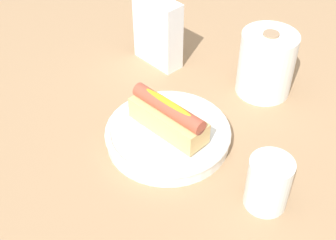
% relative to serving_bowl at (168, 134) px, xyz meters
% --- Properties ---
extents(ground_plane, '(2.40, 2.40, 0.00)m').
position_rel_serving_bowl_xyz_m(ground_plane, '(-0.01, 0.01, -0.02)').
color(ground_plane, '#9E7A56').
extents(serving_bowl, '(0.23, 0.23, 0.03)m').
position_rel_serving_bowl_xyz_m(serving_bowl, '(0.00, 0.00, 0.00)').
color(serving_bowl, white).
rests_on(serving_bowl, ground_plane).
extents(hotdog_front, '(0.15, 0.06, 0.06)m').
position_rel_serving_bowl_xyz_m(hotdog_front, '(0.00, -0.00, 0.04)').
color(hotdog_front, '#DBB270').
rests_on(hotdog_front, serving_bowl).
extents(water_glass, '(0.07, 0.07, 0.09)m').
position_rel_serving_bowl_xyz_m(water_glass, '(0.20, 0.03, 0.02)').
color(water_glass, white).
rests_on(water_glass, ground_plane).
extents(paper_towel_roll, '(0.11, 0.11, 0.13)m').
position_rel_serving_bowl_xyz_m(paper_towel_roll, '(0.01, 0.25, 0.05)').
color(paper_towel_roll, white).
rests_on(paper_towel_roll, ground_plane).
extents(napkin_box, '(0.11, 0.05, 0.15)m').
position_rel_serving_bowl_xyz_m(napkin_box, '(-0.21, 0.15, 0.06)').
color(napkin_box, white).
rests_on(napkin_box, ground_plane).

